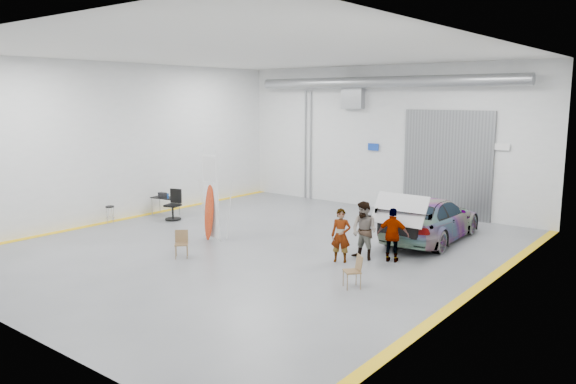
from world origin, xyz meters
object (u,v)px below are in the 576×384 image
Objects in this scene: office_chair at (174,207)px; folding_chair_near at (182,249)px; sedan_car at (431,219)px; person_b at (364,231)px; surfboard_display at (211,204)px; shop_stool at (110,215)px; person_c at (393,235)px; work_table at (165,197)px; person_a at (341,235)px; folding_chair_far at (352,278)px.

folding_chair_near is at bearing -54.08° from office_chair.
person_b is (-0.58, -3.31, 0.14)m from sedan_car.
surfboard_display reaches higher than shop_stool.
person_c is 10.39m from work_table.
sedan_car is 4.14× the size of work_table.
person_a is at bearing 6.76° from shop_stool.
folding_chair_near is at bearing -35.22° from work_table.
surfboard_display reaches higher than work_table.
folding_chair_far is (0.29, -2.65, -0.53)m from person_c.
person_a is 1.31× the size of work_table.
person_c is 1.90× the size of folding_chair_far.
surfboard_display is (-5.13, -1.19, 0.37)m from person_b.
person_c is 2.72m from folding_chair_far.
person_a is 1.50m from person_c.
sedan_car is at bearing 48.70° from surfboard_display.
work_table is at bearing -155.00° from folding_chair_far.
person_b is 2.61× the size of shop_stool.
office_chair is (-9.11, -3.19, -0.20)m from sedan_car.
person_c reaches higher than folding_chair_near.
sedan_car is 9.65m from office_chair.
shop_stool is at bearing -7.57° from person_c.
office_chair is (-9.30, -0.18, -0.28)m from person_c.
shop_stool is (-9.95, -1.78, -0.53)m from person_b.
person_c is 9.31m from office_chair.
person_c reaches higher than sedan_car.
folding_chair_near is 0.67× the size of work_table.
folding_chair_near is 0.97× the size of folding_chair_far.
shop_stool is (-9.56, -1.13, -0.45)m from person_a.
work_table reaches higher than folding_chair_near.
sedan_car is 11.70m from shop_stool.
surfboard_display is at bearing -4.38° from person_c.
sedan_car is 7.52× the size of shop_stool.
folding_chair_far is at bearing -15.25° from work_table.
folding_chair_far is at bearing -0.22° from surfboard_display.
person_c is at bearing -14.83° from office_chair.
person_c is (0.19, -3.02, 0.07)m from sedan_car.
person_b is at bearing 154.46° from folding_chair_far.
person_b is 2.65m from folding_chair_far.
sedan_car reaches higher than office_chair.
person_b reaches higher than person_c.
person_a is at bearing -7.43° from work_table.
person_a reaches higher than work_table.
folding_chair_far is at bearing -60.13° from person_b.
shop_stool is 0.55× the size of work_table.
person_c is at bearing -1.42° from work_table.
person_b is (0.39, 0.65, 0.08)m from person_a.
folding_chair_far is 0.71× the size of office_chair.
work_table is (-5.31, 3.75, 0.45)m from folding_chair_near.
work_table is at bearing 99.55° from folding_chair_near.
sedan_car is 6.15× the size of folding_chair_near.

